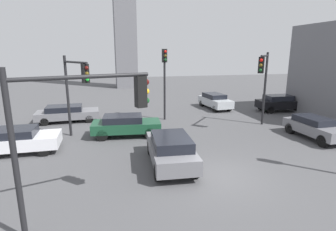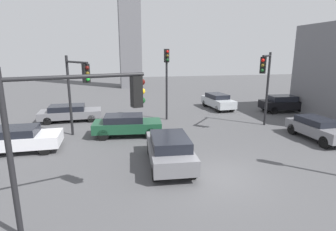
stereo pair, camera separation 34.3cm
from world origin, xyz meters
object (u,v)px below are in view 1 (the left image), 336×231
Objects in this scene: car_4 at (215,101)px; car_5 at (171,149)px; car_6 at (15,140)px; car_0 at (315,127)px; car_3 at (279,103)px; traffic_light_0 at (165,71)px; traffic_light_1 at (263,75)px; car_2 at (126,125)px; traffic_light_3 at (76,83)px; car_1 at (67,113)px; traffic_light_2 at (85,114)px.

car_5 is (-7.37, -11.71, 0.05)m from car_4.
car_4 is 17.02m from car_6.
car_0 is at bearing 8.58° from car_4.
car_3 is 15.57m from car_5.
car_0 is at bearing 40.70° from traffic_light_0.
traffic_light_1 is at bearing 46.39° from traffic_light_0.
traffic_light_0 is at bearing 53.08° from car_2.
traffic_light_1 reaches higher than traffic_light_3.
car_0 is at bearing -75.25° from car_5.
car_4 is at bearing 6.51° from car_1.
traffic_light_0 is at bearing -132.31° from car_0.
traffic_light_0 is at bearing -84.66° from traffic_light_1.
car_5 is (-7.56, -4.49, -2.91)m from traffic_light_1.
car_2 is 1.07× the size of car_3.
traffic_light_1 is at bearing 61.28° from traffic_light_3.
car_0 is at bearing -29.51° from car_1.
car_3 is at bearing 174.25° from traffic_light_1.
car_4 is at bearing 93.11° from traffic_light_3.
car_3 is (2.95, 7.45, 0.05)m from car_0.
car_1 is (-1.28, 5.10, -2.83)m from traffic_light_3.
traffic_light_1 reaches higher than car_4.
car_2 is at bearing -52.37° from traffic_light_1.
car_5 is 1.05× the size of car_6.
car_3 is 5.77m from car_4.
traffic_light_2 is (-5.23, -12.07, -0.35)m from traffic_light_0.
car_6 is at bearing 69.54° from car_5.
traffic_light_0 is 10.90m from car_0.
car_3 is 20.89m from car_6.
car_0 is 8.01m from car_3.
traffic_light_2 reaches higher than car_4.
car_0 is 0.92× the size of car_6.
car_3 is at bearing 157.43° from car_0.
traffic_light_3 is 13.95m from car_4.
car_6 is (-20.10, -5.69, -0.06)m from car_3.
traffic_light_2 is 1.13× the size of car_6.
car_0 is 0.90× the size of car_2.
traffic_light_2 is 1.07× the size of car_5.
traffic_light_1 is at bearing 19.56° from traffic_light_2.
car_4 is (5.61, 3.05, -3.04)m from traffic_light_0.
traffic_light_1 reaches higher than car_6.
car_1 is 11.37m from car_5.
car_5 reaches higher than car_3.
traffic_light_2 is 14.32m from car_0.
car_3 is at bearing 22.56° from car_2.
car_6 is (-7.54, 3.50, -0.08)m from car_5.
car_1 is (-15.30, 8.10, -0.06)m from car_0.
car_2 is (-11.25, 3.29, 0.01)m from car_0.
car_0 is 17.31m from car_1.
traffic_light_3 is 1.14× the size of car_2.
traffic_light_0 is at bearing 94.93° from traffic_light_3.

